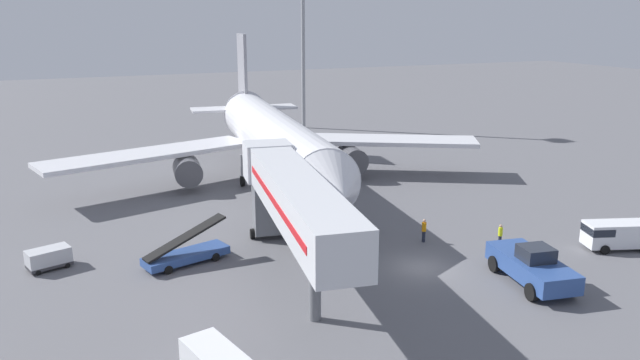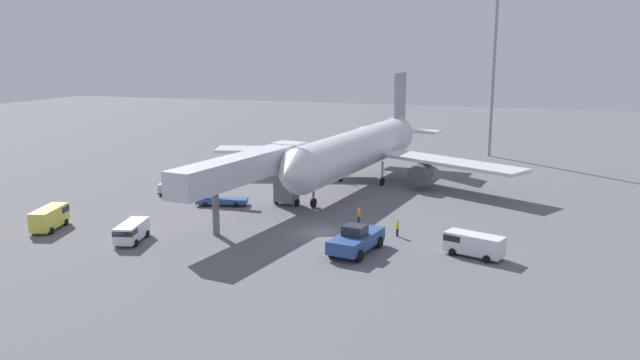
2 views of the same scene
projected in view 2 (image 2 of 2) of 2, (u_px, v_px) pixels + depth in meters
ground_plane at (320, 233)px, 64.05m from camera, size 300.00×300.00×0.00m
airplane_at_gate at (360, 149)px, 86.11m from camera, size 44.71×43.85×14.55m
jet_bridge at (250, 169)px, 67.78m from camera, size 6.40×22.20×7.38m
pushback_tug at (356, 240)px, 57.69m from camera, size 3.93×7.31×2.63m
belt_loader_truck at (222, 199)px, 75.15m from camera, size 6.27×3.43×2.97m
service_van_near_left at (131, 231)px, 60.86m from camera, size 3.00×5.24×1.86m
service_van_near_right at (50, 217)px, 65.22m from camera, size 3.11×5.50×2.24m
service_van_mid_center at (473, 243)px, 56.68m from camera, size 5.52×3.46×2.05m
baggage_cart_near_center at (170, 189)px, 80.50m from camera, size 3.07×2.24×1.42m
ground_crew_worker_foreground at (359, 216)px, 66.96m from camera, size 0.48×0.48×1.82m
ground_crew_worker_midground at (397, 228)px, 62.70m from camera, size 0.35×0.35×1.70m
safety_cone_alpha at (345, 200)px, 76.54m from camera, size 0.40×0.40×0.61m
apron_light_mast at (495, 36)px, 105.81m from camera, size 2.40×2.40×29.92m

